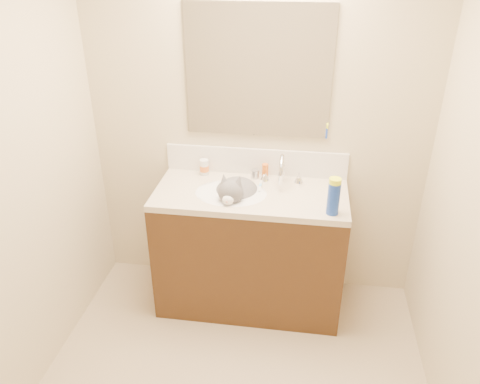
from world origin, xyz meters
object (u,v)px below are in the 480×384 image
(basin, at_px, (231,203))
(cat, at_px, (236,195))
(spray_can, at_px, (333,199))
(vanity_cabinet, at_px, (250,251))
(faucet, at_px, (282,172))
(pill_bottle, at_px, (204,167))
(silver_jar, at_px, (255,174))
(amber_bottle, at_px, (265,171))

(basin, distance_m, cat, 0.06)
(basin, xyz_separation_m, spray_can, (0.61, -0.16, 0.17))
(vanity_cabinet, xyz_separation_m, cat, (-0.09, -0.00, 0.42))
(vanity_cabinet, distance_m, faucet, 0.58)
(pill_bottle, bearing_deg, silver_jar, -1.15)
(cat, distance_m, pill_bottle, 0.33)
(vanity_cabinet, distance_m, cat, 0.43)
(vanity_cabinet, height_order, amber_bottle, amber_bottle)
(vanity_cabinet, distance_m, amber_bottle, 0.54)
(faucet, height_order, silver_jar, faucet)
(faucet, xyz_separation_m, cat, (-0.27, -0.14, -0.11))
(spray_can, bearing_deg, basin, 164.96)
(vanity_cabinet, distance_m, spray_can, 0.76)
(silver_jar, height_order, amber_bottle, amber_bottle)
(vanity_cabinet, relative_size, cat, 2.86)
(pill_bottle, relative_size, spray_can, 0.55)
(basin, relative_size, spray_can, 2.34)
(vanity_cabinet, relative_size, silver_jar, 20.08)
(vanity_cabinet, bearing_deg, pill_bottle, 148.86)
(amber_bottle, height_order, spray_can, spray_can)
(silver_jar, bearing_deg, amber_bottle, 4.28)
(basin, bearing_deg, spray_can, -15.04)
(vanity_cabinet, relative_size, amber_bottle, 11.70)
(faucet, relative_size, amber_bottle, 2.73)
(spray_can, bearing_deg, pill_bottle, 154.36)
(pill_bottle, relative_size, silver_jar, 1.77)
(cat, distance_m, silver_jar, 0.23)
(silver_jar, bearing_deg, faucet, -18.73)
(vanity_cabinet, bearing_deg, silver_jar, 88.90)
(cat, bearing_deg, silver_jar, 69.37)
(basin, distance_m, pill_bottle, 0.34)
(cat, height_order, pill_bottle, cat)
(faucet, height_order, pill_bottle, faucet)
(basin, relative_size, silver_jar, 7.53)
(vanity_cabinet, bearing_deg, cat, -179.20)
(vanity_cabinet, height_order, pill_bottle, pill_bottle)
(basin, xyz_separation_m, silver_jar, (0.12, 0.23, 0.10))
(pill_bottle, xyz_separation_m, silver_jar, (0.34, -0.01, -0.02))
(basin, bearing_deg, cat, 46.88)
(pill_bottle, bearing_deg, amber_bottle, -0.27)
(spray_can, bearing_deg, silver_jar, 141.33)
(basin, distance_m, spray_can, 0.66)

